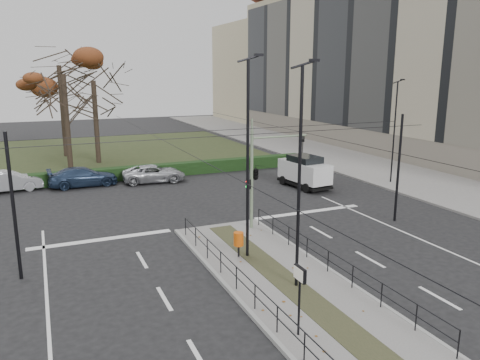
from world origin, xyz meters
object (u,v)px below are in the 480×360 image
object	(u,v)px
bare_tree_near	(64,81)
streetlamp_median_near	(300,176)
litter_bin	(239,239)
parked_car_third	(83,177)
streetlamp_median_far	(248,158)
parked_car_second	(8,181)
streetlamp_sidewalk	(394,131)
bare_tree_center	(94,87)
info_panel	(300,282)
rust_tree	(59,65)
white_van	(304,171)
parked_car_fourth	(154,174)
traffic_light	(257,172)

from	to	relation	value
bare_tree_near	streetlamp_median_near	bearing A→B (deg)	-76.57
litter_bin	parked_car_third	bearing A→B (deg)	106.24
streetlamp_median_far	parked_car_second	world-z (taller)	streetlamp_median_far
streetlamp_sidewalk	parked_car_second	bearing A→B (deg)	161.63
streetlamp_sidewalk	bare_tree_center	distance (m)	25.81
streetlamp_median_near	info_panel	bearing A→B (deg)	-119.35
parked_car_third	parked_car_second	bearing A→B (deg)	83.39
parked_car_second	bare_tree_center	distance (m)	12.54
info_panel	streetlamp_median_far	xyz separation A→B (m)	(1.21, 6.54, 2.68)
streetlamp_sidewalk	rust_tree	bearing A→B (deg)	134.82
parked_car_third	white_van	bearing A→B (deg)	-116.45
info_panel	parked_car_fourth	distance (m)	23.23
white_van	rust_tree	xyz separation A→B (m)	(-15.14, 20.22, 7.62)
info_panel	parked_car_second	size ratio (longest dim) A/B	0.51
parked_car_third	white_van	world-z (taller)	white_van
streetlamp_sidewalk	rust_tree	world-z (taller)	rust_tree
traffic_light	parked_car_third	size ratio (longest dim) A/B	1.06
bare_tree_center	white_van	bearing A→B (deg)	-50.60
parked_car_second	parked_car_fourth	world-z (taller)	parked_car_second
white_van	parked_car_fourth	bearing A→B (deg)	148.19
streetlamp_median_far	rust_tree	bearing A→B (deg)	100.69
streetlamp_median_near	streetlamp_sidewalk	bearing A→B (deg)	39.10
traffic_light	parked_car_fourth	xyz separation A→B (m)	(-2.44, 13.14, -2.49)
parked_car_second	rust_tree	size ratio (longest dim) A/B	0.39
streetlamp_sidewalk	rust_tree	distance (m)	31.18
parked_car_third	bare_tree_center	world-z (taller)	bare_tree_center
streetlamp_sidewalk	info_panel	bearing A→B (deg)	-137.72
litter_bin	parked_car_third	xyz separation A→B (m)	(-5.03, 17.28, -0.24)
parked_car_fourth	info_panel	bearing A→B (deg)	-176.60
white_van	rust_tree	distance (m)	26.38
info_panel	bare_tree_near	distance (m)	30.80
parked_car_fourth	streetlamp_sidewalk	bearing A→B (deg)	-109.62
litter_bin	bare_tree_near	xyz separation A→B (m)	(-5.51, 23.32, 6.52)
rust_tree	litter_bin	bearing A→B (deg)	-80.03
white_van	bare_tree_center	bearing A→B (deg)	129.40
streetlamp_sidewalk	parked_car_fourth	distance (m)	18.24
rust_tree	bare_tree_near	world-z (taller)	rust_tree
parked_car_third	rust_tree	distance (m)	15.77
litter_bin	parked_car_fourth	distance (m)	16.57
streetlamp_sidewalk	white_van	world-z (taller)	streetlamp_sidewalk
traffic_light	streetlamp_sidewalk	world-z (taller)	streetlamp_sidewalk
streetlamp_median_far	parked_car_second	xyz separation A→B (m)	(-10.42, 17.75, -3.87)
rust_tree	traffic_light	bearing A→B (deg)	-73.86
traffic_light	white_van	xyz separation A→B (m)	(7.22, 7.15, -1.93)
white_van	rust_tree	bearing A→B (deg)	126.83
streetlamp_median_near	bare_tree_center	world-z (taller)	bare_tree_center
parked_car_fourth	streetlamp_median_far	bearing A→B (deg)	-173.27
parked_car_second	rust_tree	bearing A→B (deg)	-25.80
rust_tree	bare_tree_center	distance (m)	5.79
streetlamp_median_near	rust_tree	size ratio (longest dim) A/B	0.74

